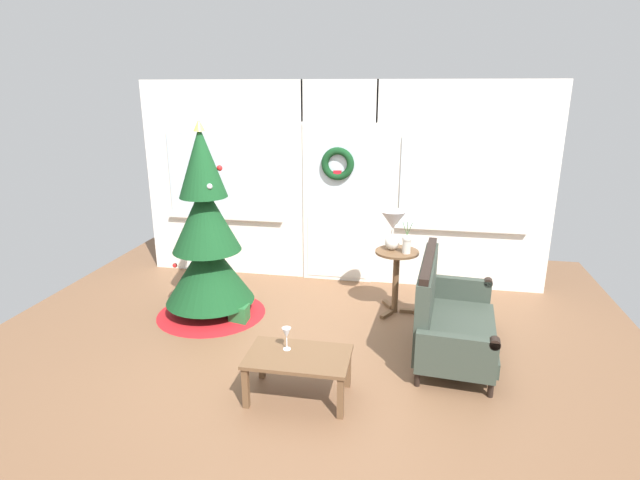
# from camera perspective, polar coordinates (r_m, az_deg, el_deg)

# --- Properties ---
(ground_plane) EXTENTS (6.76, 6.76, 0.00)m
(ground_plane) POSITION_cam_1_polar(r_m,az_deg,el_deg) (4.93, -1.80, -13.02)
(ground_plane) COLOR brown
(back_wall_with_door) EXTENTS (5.20, 0.19, 2.55)m
(back_wall_with_door) POSITION_cam_1_polar(r_m,az_deg,el_deg) (6.43, 2.11, 6.36)
(back_wall_with_door) COLOR white
(back_wall_with_door) RESTS_ON ground
(christmas_tree) EXTENTS (1.21, 1.21, 2.15)m
(christmas_tree) POSITION_cam_1_polar(r_m,az_deg,el_deg) (5.62, -12.64, -0.62)
(christmas_tree) COLOR #4C331E
(christmas_tree) RESTS_ON ground
(settee_sofa) EXTENTS (0.82, 1.50, 0.96)m
(settee_sofa) POSITION_cam_1_polar(r_m,az_deg,el_deg) (4.99, 14.03, -8.33)
(settee_sofa) COLOR black
(settee_sofa) RESTS_ON ground
(side_table) EXTENTS (0.50, 0.48, 0.73)m
(side_table) POSITION_cam_1_polar(r_m,az_deg,el_deg) (5.69, 8.61, -3.28)
(side_table) COLOR brown
(side_table) RESTS_ON ground
(table_lamp) EXTENTS (0.28, 0.28, 0.44)m
(table_lamp) POSITION_cam_1_polar(r_m,az_deg,el_deg) (5.58, 8.24, 1.71)
(table_lamp) COLOR silver
(table_lamp) RESTS_ON side_table
(flower_vase) EXTENTS (0.11, 0.10, 0.35)m
(flower_vase) POSITION_cam_1_polar(r_m,az_deg,el_deg) (5.53, 9.77, -0.33)
(flower_vase) COLOR beige
(flower_vase) RESTS_ON side_table
(coffee_table) EXTENTS (0.84, 0.52, 0.38)m
(coffee_table) POSITION_cam_1_polar(r_m,az_deg,el_deg) (4.22, -2.47, -13.52)
(coffee_table) COLOR brown
(coffee_table) RESTS_ON ground
(wine_glass) EXTENTS (0.08, 0.08, 0.20)m
(wine_glass) POSITION_cam_1_polar(r_m,az_deg,el_deg) (4.21, -3.80, -10.54)
(wine_glass) COLOR silver
(wine_glass) RESTS_ON coffee_table
(gift_box) EXTENTS (0.19, 0.17, 0.19)m
(gift_box) POSITION_cam_1_polar(r_m,az_deg,el_deg) (5.61, -9.12, -8.24)
(gift_box) COLOR #266633
(gift_box) RESTS_ON ground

